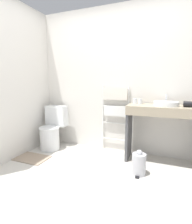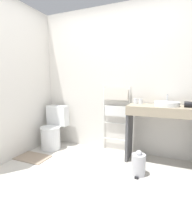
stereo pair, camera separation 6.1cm
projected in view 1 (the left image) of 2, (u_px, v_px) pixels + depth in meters
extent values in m
plane|color=beige|center=(77.00, 194.00, 1.94)|extent=(12.00, 12.00, 0.00)
cube|color=silver|center=(115.00, 81.00, 3.10)|extent=(3.01, 0.12, 2.50)
cube|color=silver|center=(19.00, 81.00, 2.92)|extent=(0.12, 2.13, 2.50)
cylinder|color=white|center=(50.00, 139.00, 3.23)|extent=(0.35, 0.35, 0.40)
cylinder|color=white|center=(49.00, 128.00, 3.19)|extent=(0.37, 0.37, 0.02)
cube|color=white|center=(57.00, 116.00, 3.38)|extent=(0.41, 0.18, 0.39)
cylinder|color=silver|center=(56.00, 106.00, 3.35)|extent=(0.05, 0.05, 0.01)
cylinder|color=white|center=(103.00, 118.00, 3.20)|extent=(0.02, 0.02, 1.16)
cylinder|color=white|center=(128.00, 120.00, 3.03)|extent=(0.02, 0.02, 1.16)
cylinder|color=white|center=(115.00, 139.00, 3.18)|extent=(0.46, 0.02, 0.02)
cylinder|color=white|center=(115.00, 123.00, 3.13)|extent=(0.46, 0.02, 0.02)
cylinder|color=white|center=(115.00, 106.00, 3.07)|extent=(0.46, 0.02, 0.02)
cylinder|color=white|center=(116.00, 89.00, 3.02)|extent=(0.46, 0.02, 0.02)
cube|color=silver|center=(115.00, 94.00, 3.01)|extent=(0.43, 0.04, 0.20)
cube|color=white|center=(115.00, 111.00, 3.06)|extent=(0.39, 0.04, 0.18)
cube|color=gray|center=(164.00, 107.00, 2.58)|extent=(1.04, 0.45, 0.03)
cube|color=gray|center=(163.00, 114.00, 2.40)|extent=(1.04, 0.02, 0.10)
cube|color=#4C4C4F|center=(129.00, 132.00, 2.84)|extent=(0.04, 0.38, 0.85)
cylinder|color=white|center=(166.00, 104.00, 2.56)|extent=(0.36, 0.36, 0.06)
cylinder|color=silver|center=(166.00, 102.00, 2.56)|extent=(0.29, 0.29, 0.01)
cylinder|color=silver|center=(166.00, 99.00, 2.73)|extent=(0.02, 0.02, 0.16)
cylinder|color=silver|center=(166.00, 95.00, 2.67)|extent=(0.02, 0.09, 0.02)
cylinder|color=white|center=(135.00, 101.00, 2.85)|extent=(0.07, 0.07, 0.08)
cylinder|color=white|center=(140.00, 101.00, 2.78)|extent=(0.07, 0.07, 0.08)
cylinder|color=black|center=(189.00, 104.00, 2.43)|extent=(0.14, 0.08, 0.08)
cube|color=black|center=(186.00, 103.00, 2.52)|extent=(0.05, 0.11, 0.06)
cylinder|color=#B7B7BC|center=(139.00, 164.00, 2.35)|extent=(0.19, 0.19, 0.29)
sphere|color=#B7B7BC|center=(139.00, 153.00, 2.32)|extent=(0.08, 0.08, 0.08)
cube|color=black|center=(137.00, 177.00, 2.27)|extent=(0.05, 0.04, 0.02)
cube|color=gray|center=(31.00, 158.00, 2.86)|extent=(0.56, 0.36, 0.01)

